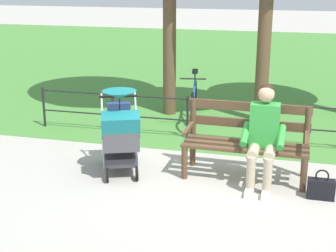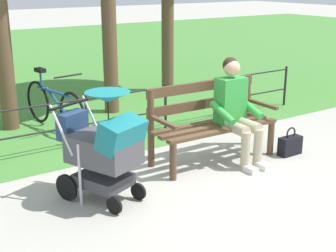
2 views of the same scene
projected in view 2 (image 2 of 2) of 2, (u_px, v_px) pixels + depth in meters
ground_plane at (187, 168)px, 5.72m from camera, size 60.00×60.00×0.00m
park_bench at (210, 118)px, 5.88m from camera, size 1.61×0.63×0.96m
person_on_bench at (236, 108)px, 5.78m from camera, size 0.54×0.74×1.28m
stroller at (104, 145)px, 4.74m from camera, size 0.78×1.00×1.15m
handbag at (290, 145)px, 6.13m from camera, size 0.32×0.14×0.37m
park_fence at (128, 109)px, 6.72m from camera, size 6.40×0.04×0.70m
bicycle at (54, 106)px, 7.09m from camera, size 0.44×1.65×0.89m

